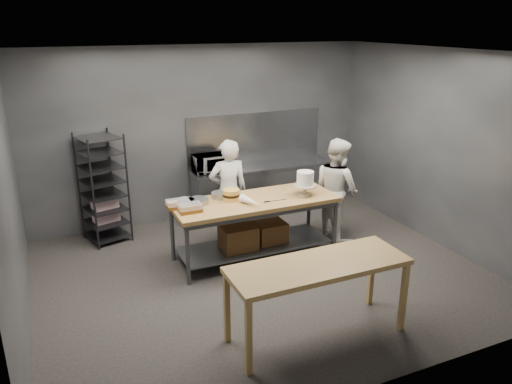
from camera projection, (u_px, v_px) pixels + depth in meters
ground at (262, 274)px, 6.99m from camera, size 6.00×6.00×0.00m
back_wall at (202, 134)px, 8.66m from camera, size 6.00×0.04×3.00m
work_table at (254, 222)px, 7.30m from camera, size 2.40×0.90×0.92m
near_counter at (318, 270)px, 5.38m from camera, size 2.00×0.70×0.90m
back_counter at (262, 189)px, 9.11m from camera, size 2.60×0.60×0.90m
splashback_panel at (255, 137)px, 9.08m from camera, size 2.60×0.02×0.90m
speed_rack at (103, 189)px, 7.84m from camera, size 0.75×0.78×1.75m
chef_behind at (228, 192)px, 7.80m from camera, size 0.65×0.47×1.67m
chef_right at (336, 189)px, 7.94m from camera, size 0.70×0.86×1.65m
microwave at (209, 163)px, 8.53m from camera, size 0.54×0.37×0.30m
frosted_cake_stand at (305, 180)px, 7.31m from camera, size 0.34×0.34×0.36m
layer_cake at (231, 195)px, 7.15m from camera, size 0.24×0.24×0.16m
cake_pans at (202, 199)px, 7.10m from camera, size 0.80×0.40×0.07m
piping_bag at (251, 201)px, 6.94m from camera, size 0.23×0.40×0.12m
offset_spatula at (272, 201)px, 7.12m from camera, size 0.37×0.02×0.02m
pastry_clamshells at (184, 206)px, 6.79m from camera, size 0.42×0.43×0.11m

